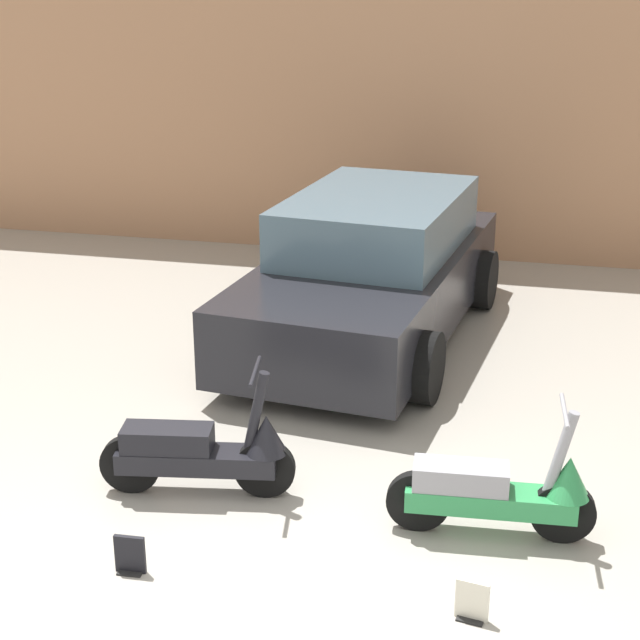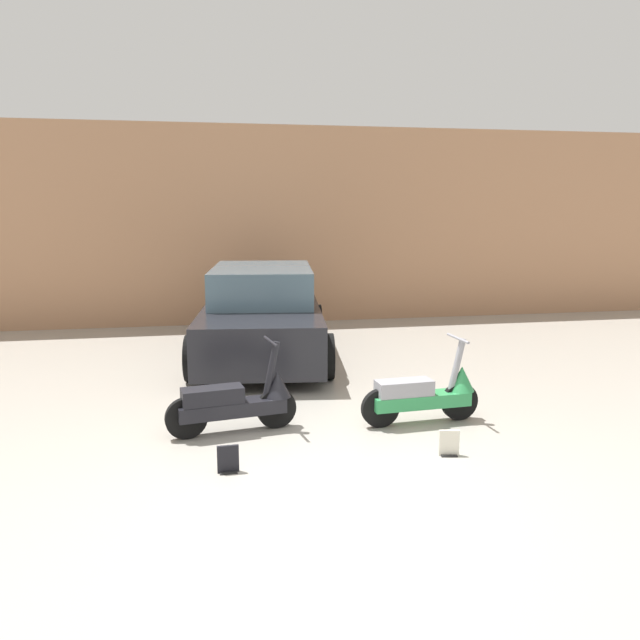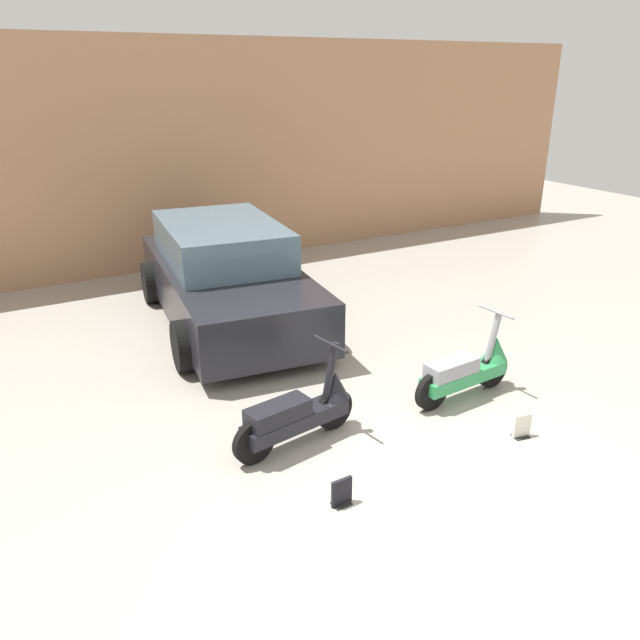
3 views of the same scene
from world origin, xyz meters
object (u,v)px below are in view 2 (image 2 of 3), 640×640
at_px(scooter_front_left, 238,401).
at_px(scooter_front_right, 426,393).
at_px(placard_near_left_scooter, 228,460).
at_px(placard_near_right_scooter, 449,444).
at_px(car_rear_left, 262,315).

relative_size(scooter_front_left, scooter_front_right, 1.02).
distance_m(scooter_front_left, placard_near_left_scooter, 1.08).
height_order(scooter_front_left, placard_near_left_scooter, scooter_front_left).
xyz_separation_m(placard_near_left_scooter, placard_near_right_scooter, (2.16, 0.01, 0.00)).
bearing_deg(scooter_front_left, placard_near_right_scooter, -36.37).
bearing_deg(placard_near_left_scooter, scooter_front_left, 81.69).
bearing_deg(placard_near_right_scooter, car_rear_left, 107.60).
relative_size(scooter_front_left, placard_near_left_scooter, 5.49).
xyz_separation_m(scooter_front_right, placard_near_left_scooter, (-2.26, -0.95, -0.23)).
bearing_deg(placard_near_right_scooter, scooter_front_right, 84.06).
bearing_deg(scooter_front_left, placard_near_left_scooter, -107.57).
relative_size(car_rear_left, placard_near_left_scooter, 17.26).
relative_size(placard_near_left_scooter, placard_near_right_scooter, 1.00).
relative_size(scooter_front_right, placard_near_right_scooter, 5.40).
bearing_deg(placard_near_left_scooter, scooter_front_right, 22.86).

